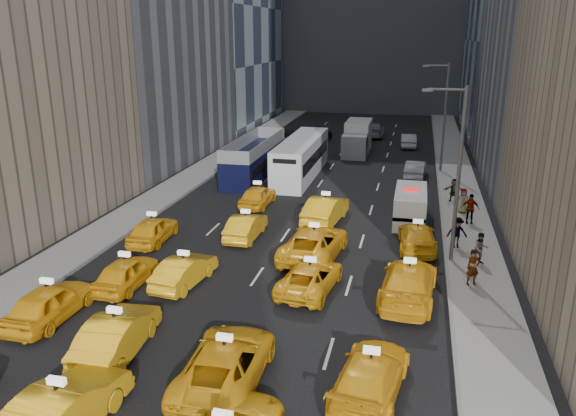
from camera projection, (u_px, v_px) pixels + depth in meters
name	position (u px, v px, depth m)	size (l,w,h in m)	color
ground	(195.00, 368.00, 19.98)	(160.00, 160.00, 0.00)	black
sidewalk_west	(191.00, 178.00, 45.44)	(3.00, 90.00, 0.15)	gray
sidewalk_east	(460.00, 194.00, 40.93)	(3.00, 90.00, 0.15)	gray
curb_west	(207.00, 179.00, 45.13)	(0.15, 90.00, 0.18)	slate
curb_east	(439.00, 193.00, 41.24)	(0.15, 90.00, 0.18)	slate
streetlight_near	(457.00, 170.00, 27.68)	(2.15, 0.22, 9.00)	#595B60
streetlight_far	(443.00, 114.00, 46.26)	(2.15, 0.22, 9.00)	#595B60
taxi_1	(61.00, 412.00, 16.40)	(1.75, 5.01, 1.65)	#FFB215
taxi_4	(50.00, 303.00, 23.09)	(1.82, 4.53, 1.54)	#FFB215
taxi_5	(117.00, 335.00, 20.65)	(1.66, 4.77, 1.57)	#FFB215
taxi_6	(226.00, 363.00, 18.91)	(2.54, 5.51, 1.53)	#FFB215
taxi_7	(370.00, 375.00, 18.31)	(2.01, 4.95, 1.44)	#FFB215
taxi_8	(126.00, 273.00, 26.14)	(1.67, 4.15, 1.41)	#FFB215
taxi_9	(184.00, 271.00, 26.38)	(1.46, 4.18, 1.38)	#FFB215
taxi_10	(310.00, 277.00, 25.78)	(2.19, 4.75, 1.32)	#FFB215
taxi_11	(409.00, 282.00, 24.85)	(2.31, 5.68, 1.65)	#FFB215
taxi_12	(153.00, 230.00, 31.71)	(1.73, 4.29, 1.46)	#FFB215
taxi_13	(246.00, 226.00, 32.35)	(1.48, 4.24, 1.40)	#FFB215
taxi_14	(314.00, 243.00, 29.46)	(2.69, 5.84, 1.62)	#FFB215
taxi_15	(417.00, 237.00, 30.70)	(1.93, 4.75, 1.38)	#FFB215
taxi_16	(258.00, 196.00, 38.27)	(1.70, 4.23, 1.44)	#FFB215
taxi_17	(326.00, 210.00, 34.94)	(1.77, 5.08, 1.67)	#FFB215
nypd_van	(410.00, 206.00, 35.14)	(1.96, 5.02, 2.15)	white
double_decker	(254.00, 158.00, 45.92)	(2.91, 10.95, 3.16)	black
city_bus	(301.00, 158.00, 46.03)	(3.26, 12.10, 3.09)	silver
box_truck	(357.00, 138.00, 54.61)	(3.12, 6.96, 3.08)	silver
misc_car_0	(415.00, 169.00, 45.70)	(1.51, 4.32, 1.42)	#989B9F
misc_car_1	(288.00, 137.00, 59.20)	(2.57, 5.57, 1.55)	black
misc_car_2	(374.00, 130.00, 63.45)	(2.25, 5.54, 1.61)	gray
misc_car_3	(322.00, 134.00, 61.33)	(1.66, 4.12, 1.40)	black
misc_car_4	(408.00, 140.00, 57.73)	(1.50, 4.29, 1.41)	#999BA0
pedestrian_0	(473.00, 267.00, 25.95)	(0.63, 0.41, 1.72)	gray
pedestrian_1	(481.00, 248.00, 28.33)	(0.80, 0.44, 1.64)	gray
pedestrian_2	(457.00, 232.00, 30.46)	(1.12, 0.46, 1.73)	gray
pedestrian_3	(470.00, 209.00, 34.29)	(1.10, 0.50, 1.88)	gray
pedestrian_4	(463.00, 201.00, 36.35)	(0.79, 0.43, 1.62)	gray
pedestrian_5	(454.00, 190.00, 38.78)	(1.49, 0.43, 1.61)	gray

